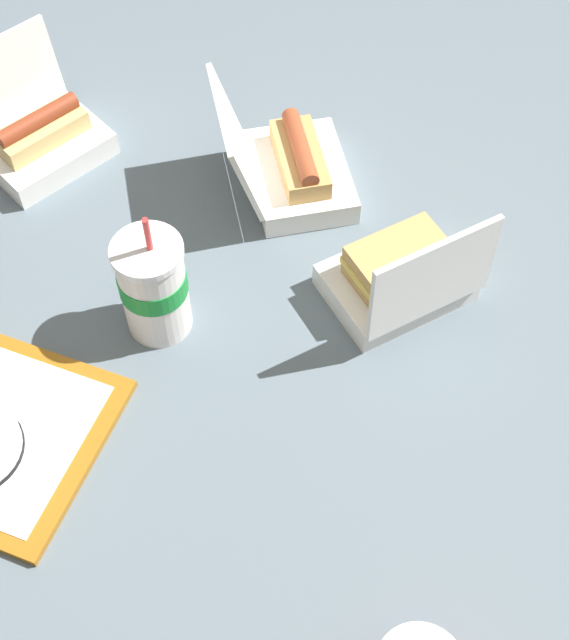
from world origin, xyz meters
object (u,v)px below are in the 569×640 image
at_px(clamshell_hotdog_left, 40,135).
at_px(clamshell_sandwich_right, 401,276).
at_px(soda_cup_back, 155,283).
at_px(clamshell_hotdog_corner, 292,167).

distance_m(clamshell_hotdog_left, clamshell_sandwich_right, 0.60).
bearing_deg(soda_cup_back, clamshell_hotdog_left, 147.92).
relative_size(clamshell_hotdog_left, clamshell_hotdog_corner, 0.86).
bearing_deg(clamshell_hotdog_left, clamshell_sandwich_right, -2.69).
relative_size(clamshell_hotdog_left, soda_cup_back, 1.04).
distance_m(clamshell_hotdog_left, clamshell_hotdog_corner, 0.39).
bearing_deg(clamshell_hotdog_corner, clamshell_sandwich_right, -30.19).
bearing_deg(clamshell_sandwich_right, clamshell_hotdog_corner, 149.81).
xyz_separation_m(clamshell_hotdog_left, clamshell_hotdog_corner, (0.38, 0.10, 0.00)).
bearing_deg(clamshell_hotdog_corner, clamshell_hotdog_left, -165.36).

